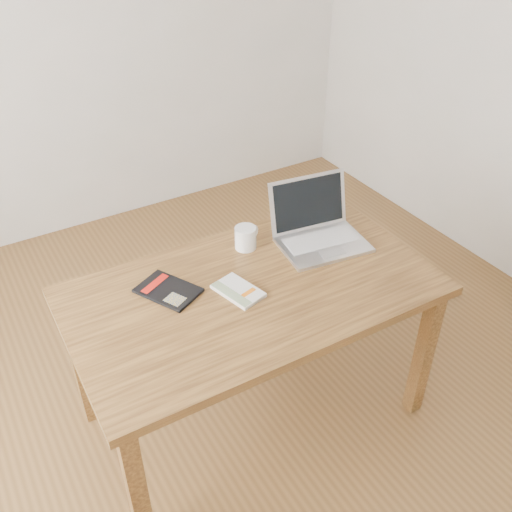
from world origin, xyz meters
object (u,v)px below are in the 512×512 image
coffee_mug (246,237)px  laptop (318,230)px  desk (253,305)px  white_guidebook (238,291)px  black_guidebook (168,290)px

coffee_mug → laptop: bearing=-42.9°
desk → coffee_mug: (0.12, 0.26, 0.14)m
desk → coffee_mug: bearing=66.2°
white_guidebook → laptop: 0.51m
desk → coffee_mug: size_ratio=11.27×
white_guidebook → black_guidebook: size_ratio=0.78×
desk → laptop: size_ratio=3.57×
desk → black_guidebook: bearing=154.2°
coffee_mug → white_guidebook: bearing=-148.0°
desk → black_guidebook: (-0.30, 0.15, 0.10)m
white_guidebook → coffee_mug: (0.19, 0.26, 0.04)m
white_guidebook → black_guidebook: white_guidebook is taller
laptop → white_guidebook: bearing=-155.8°
white_guidebook → laptop: bearing=1.8°
white_guidebook → black_guidebook: (-0.23, 0.15, -0.00)m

